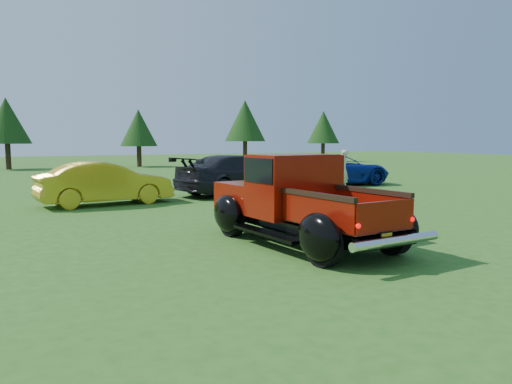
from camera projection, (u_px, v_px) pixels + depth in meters
ground at (287, 249)px, 9.56m from camera, size 120.00×120.00×0.00m
tree_mid_left at (6, 121)px, 34.53m from camera, size 3.20×3.20×5.00m
tree_mid_right at (139, 128)px, 38.13m from camera, size 2.82×2.82×4.40m
tree_east at (245, 121)px, 42.05m from camera, size 3.46×3.46×5.40m
tree_far_east at (323, 127)px, 47.38m from camera, size 3.07×3.07×4.80m
pickup_truck at (294, 200)px, 10.18m from camera, size 2.44×4.90×1.79m
show_car_yellow at (105, 183)px, 15.98m from camera, size 4.28×1.77×1.38m
show_car_grey at (240, 175)px, 19.03m from camera, size 5.50×3.05×1.51m
show_car_blue at (336, 170)px, 22.87m from camera, size 5.22×2.69×1.41m
spectator at (343, 170)px, 20.74m from camera, size 0.73×0.65×1.67m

